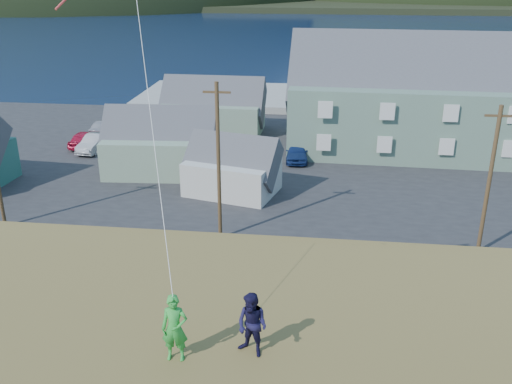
# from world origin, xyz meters

# --- Properties ---
(ground) EXTENTS (900.00, 900.00, 0.00)m
(ground) POSITION_xyz_m (0.00, 0.00, 0.00)
(ground) COLOR #0A1638
(ground) RESTS_ON ground
(grass_strip) EXTENTS (110.00, 8.00, 0.10)m
(grass_strip) POSITION_xyz_m (0.00, -2.00, 0.05)
(grass_strip) COLOR #4C3D19
(grass_strip) RESTS_ON ground
(waterfront_lot) EXTENTS (72.00, 36.00, 0.12)m
(waterfront_lot) POSITION_xyz_m (0.00, 17.00, 0.06)
(waterfront_lot) COLOR #28282B
(waterfront_lot) RESTS_ON ground
(wharf) EXTENTS (26.00, 14.00, 0.90)m
(wharf) POSITION_xyz_m (-6.00, 40.00, 0.45)
(wharf) COLOR gray
(wharf) RESTS_ON ground
(lodge) EXTENTS (36.82, 11.47, 12.83)m
(lodge) POSITION_xyz_m (18.94, 21.33, 4.93)
(lodge) COLOR slate
(lodge) RESTS_ON waterfront_lot
(shed_palegreen_near) EXTENTS (9.44, 6.30, 6.59)m
(shed_palegreen_near) POSITION_xyz_m (-9.24, 13.06, 2.49)
(shed_palegreen_near) COLOR slate
(shed_palegreen_near) RESTS_ON waterfront_lot
(shed_white) EXTENTS (7.71, 6.05, 5.40)m
(shed_white) POSITION_xyz_m (-2.72, 9.12, 2.10)
(shed_white) COLOR beige
(shed_white) RESTS_ON waterfront_lot
(shed_palegreen_far) EXTENTS (10.34, 6.03, 6.88)m
(shed_palegreen_far) POSITION_xyz_m (-7.19, 25.20, 2.64)
(shed_palegreen_far) COLOR slate
(shed_palegreen_far) RESTS_ON waterfront_lot
(utility_poles) EXTENTS (30.08, 0.24, 9.78)m
(utility_poles) POSITION_xyz_m (-1.89, 1.50, 4.74)
(utility_poles) COLOR #47331E
(utility_poles) RESTS_ON waterfront_lot
(parked_cars) EXTENTS (21.92, 12.83, 1.57)m
(parked_cars) POSITION_xyz_m (-8.32, 20.74, 0.84)
(parked_cars) COLOR black
(parked_cars) RESTS_ON waterfront_lot
(kite_flyer_green) EXTENTS (0.66, 0.45, 1.74)m
(kite_flyer_green) POSITION_xyz_m (0.53, -19.01, 8.07)
(kite_flyer_green) COLOR green
(kite_flyer_green) RESTS_ON hillside
(kite_flyer_navy) EXTENTS (1.01, 0.93, 1.67)m
(kite_flyer_navy) POSITION_xyz_m (2.33, -18.61, 8.03)
(kite_flyer_navy) COLOR #171437
(kite_flyer_navy) RESTS_ON hillside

